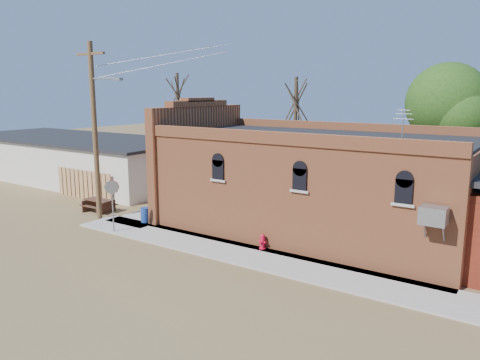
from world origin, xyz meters
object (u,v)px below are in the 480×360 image
Objects in this scene: fire_hydrant at (262,242)px; stop_sign at (112,192)px; picnic_table at (99,204)px; brick_bar at (308,183)px; utility_pole at (95,128)px; trash_barrel at (145,215)px.

fire_hydrant is 7.53m from stop_sign.
picnic_table is at bearing -157.18° from fire_hydrant.
brick_bar is 4.18m from fire_hydrant.
stop_sign reaches higher than fire_hydrant.
fire_hydrant is (9.56, 0.60, -4.37)m from utility_pole.
trash_barrel is 0.43× the size of picnic_table.
brick_bar is at bearing 14.99° from picnic_table.
picnic_table is at bearing -163.57° from brick_bar.
brick_bar is 1.82× the size of utility_pole.
utility_pole is 10.53m from fire_hydrant.
trash_barrel is at bearing -156.49° from fire_hydrant.
brick_bar is 22.24× the size of trash_barrel.
stop_sign is at bearing -26.33° from utility_pole.
fire_hydrant is at bearing -3.60° from picnic_table.
trash_barrel is (2.52, 0.78, -4.32)m from utility_pole.
utility_pole reaches higher than brick_bar.
utility_pole is at bearing -162.85° from trash_barrel.
utility_pole is 13.77× the size of fire_hydrant.
picnic_table is (-3.78, 2.21, -1.51)m from stop_sign.
fire_hydrant is 10.93m from picnic_table.
trash_barrel reaches higher than picnic_table.
stop_sign is at bearing -92.74° from trash_barrel.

